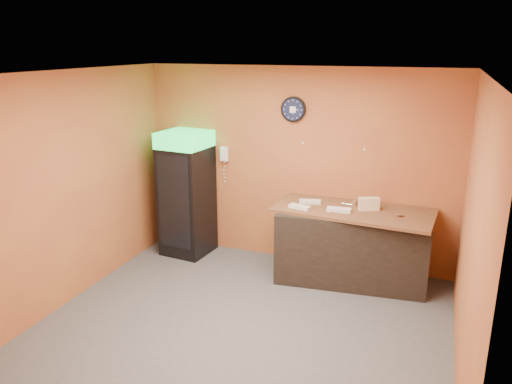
% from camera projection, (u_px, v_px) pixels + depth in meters
% --- Properties ---
extents(floor, '(4.50, 4.50, 0.00)m').
position_uv_depth(floor, '(245.00, 324.00, 5.71)').
color(floor, '#47474C').
rests_on(floor, ground).
extents(back_wall, '(4.50, 0.02, 2.80)m').
position_uv_depth(back_wall, '(296.00, 167.00, 7.10)').
color(back_wall, '#AF6731').
rests_on(back_wall, floor).
extents(left_wall, '(0.02, 4.00, 2.80)m').
position_uv_depth(left_wall, '(72.00, 188.00, 6.06)').
color(left_wall, '#AF6731').
rests_on(left_wall, floor).
extents(right_wall, '(0.02, 4.00, 2.80)m').
position_uv_depth(right_wall, '(472.00, 235.00, 4.55)').
color(right_wall, '#AF6731').
rests_on(right_wall, floor).
extents(ceiling, '(4.50, 4.00, 0.02)m').
position_uv_depth(ceiling, '(243.00, 73.00, 4.91)').
color(ceiling, white).
rests_on(ceiling, back_wall).
extents(beverage_cooler, '(0.71, 0.72, 1.87)m').
position_uv_depth(beverage_cooler, '(186.00, 196.00, 7.42)').
color(beverage_cooler, black).
rests_on(beverage_cooler, floor).
extents(prep_counter, '(2.01, 1.04, 0.97)m').
position_uv_depth(prep_counter, '(351.00, 246.00, 6.67)').
color(prep_counter, black).
rests_on(prep_counter, floor).
extents(wall_clock, '(0.35, 0.06, 0.35)m').
position_uv_depth(wall_clock, '(293.00, 109.00, 6.86)').
color(wall_clock, black).
rests_on(wall_clock, back_wall).
extents(wall_phone, '(0.12, 0.10, 0.21)m').
position_uv_depth(wall_phone, '(224.00, 154.00, 7.39)').
color(wall_phone, white).
rests_on(wall_phone, back_wall).
extents(butcher_paper, '(2.10, 1.09, 0.04)m').
position_uv_depth(butcher_paper, '(353.00, 210.00, 6.53)').
color(butcher_paper, brown).
rests_on(butcher_paper, prep_counter).
extents(sub_roll_stack, '(0.28, 0.19, 0.17)m').
position_uv_depth(sub_roll_stack, '(369.00, 204.00, 6.46)').
color(sub_roll_stack, beige).
rests_on(sub_roll_stack, butcher_paper).
extents(wrapped_sandwich_left, '(0.30, 0.17, 0.04)m').
position_uv_depth(wrapped_sandwich_left, '(299.00, 207.00, 6.54)').
color(wrapped_sandwich_left, silver).
rests_on(wrapped_sandwich_left, butcher_paper).
extents(wrapped_sandwich_mid, '(0.32, 0.15, 0.04)m').
position_uv_depth(wrapped_sandwich_mid, '(339.00, 210.00, 6.42)').
color(wrapped_sandwich_mid, silver).
rests_on(wrapped_sandwich_mid, butcher_paper).
extents(wrapped_sandwich_right, '(0.31, 0.18, 0.04)m').
position_uv_depth(wrapped_sandwich_right, '(310.00, 202.00, 6.76)').
color(wrapped_sandwich_right, silver).
rests_on(wrapped_sandwich_right, butcher_paper).
extents(kitchen_tool, '(0.07, 0.07, 0.07)m').
position_uv_depth(kitchen_tool, '(354.00, 203.00, 6.64)').
color(kitchen_tool, silver).
rests_on(kitchen_tool, butcher_paper).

